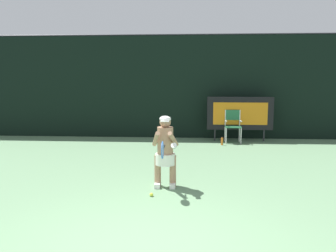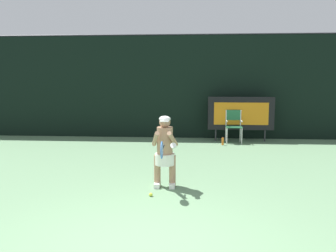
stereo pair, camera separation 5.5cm
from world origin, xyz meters
TOP-DOWN VIEW (x-y plane):
  - backdrop_screen at (0.00, 8.50)m, footprint 18.00×0.12m
  - scoreboard at (2.20, 7.90)m, footprint 2.20×0.21m
  - umpire_chair at (1.95, 7.63)m, footprint 0.52×0.44m
  - water_bottle at (1.56, 7.15)m, footprint 0.07×0.07m
  - tennis_player at (0.07, 2.71)m, footprint 0.53×0.60m
  - tennis_racket at (0.07, 2.09)m, footprint 0.03×0.60m
  - tennis_ball_loose at (-0.14, 2.12)m, footprint 0.07×0.07m

SIDE VIEW (x-z plane):
  - tennis_ball_loose at x=-0.14m, z-range 0.00..0.07m
  - water_bottle at x=1.56m, z-range -0.01..0.26m
  - umpire_chair at x=1.95m, z-range 0.08..1.16m
  - tennis_player at x=0.07m, z-range 0.05..1.47m
  - tennis_racket at x=0.07m, z-range 0.72..1.03m
  - scoreboard at x=2.20m, z-range 0.20..1.70m
  - backdrop_screen at x=0.00m, z-range -0.02..3.64m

